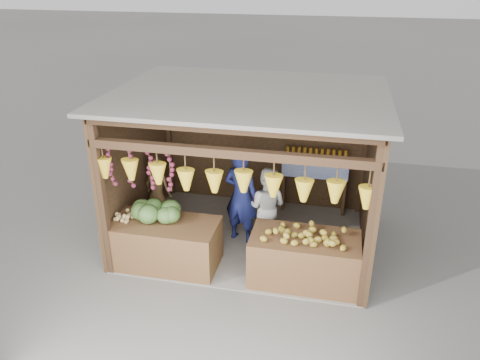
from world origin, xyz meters
name	(u,v)px	position (x,y,z in m)	size (l,w,h in m)	color
ground	(248,238)	(0.00, 0.00, 0.00)	(80.00, 80.00, 0.00)	#514F49
stall_structure	(246,153)	(-0.03, -0.04, 1.67)	(4.30, 3.30, 2.66)	slate
back_shelf	(315,171)	(1.05, 1.28, 0.87)	(1.25, 0.32, 1.32)	#382314
counter_left	(164,244)	(-1.18, -1.05, 0.39)	(1.76, 0.85, 0.77)	#52381B
counter_right	(304,259)	(1.07, -1.02, 0.39)	(1.63, 0.85, 0.78)	#51311B
stool	(160,220)	(-1.69, 0.07, 0.14)	(0.30, 0.30, 0.28)	black
man_standing	(241,197)	(-0.11, -0.07, 0.86)	(0.63, 0.41, 1.72)	#14194B
woman_standing	(267,206)	(0.33, -0.06, 0.72)	(0.70, 0.54, 1.43)	silver
vendor_seated	(157,186)	(-1.69, 0.07, 0.83)	(0.53, 0.35, 1.09)	brown
melon_pile	(158,211)	(-1.26, -0.98, 0.93)	(1.00, 0.50, 0.32)	#154312
tanfruit_pile	(124,215)	(-1.80, -1.06, 0.84)	(0.34, 0.40, 0.13)	tan
mango_pile	(306,232)	(1.08, -1.06, 0.89)	(1.40, 0.64, 0.22)	#BA6618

